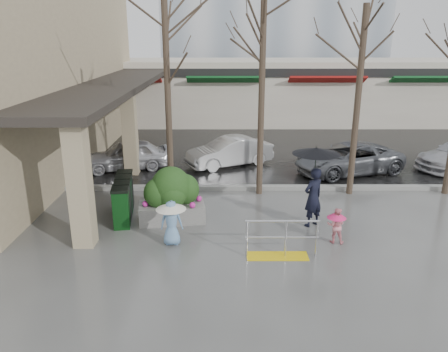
{
  "coord_description": "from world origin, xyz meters",
  "views": [
    {
      "loc": [
        -0.11,
        -11.39,
        5.49
      ],
      "look_at": [
        -0.09,
        1.62,
        1.3
      ],
      "focal_mm": 35.0,
      "sensor_mm": 36.0,
      "label": 1
    }
  ],
  "objects_px": {
    "car_b": "(229,152)",
    "car_c": "(348,158)",
    "car_a": "(126,155)",
    "news_boxes": "(124,198)",
    "handrail": "(280,243)",
    "child_blue": "(171,218)",
    "planter": "(172,195)",
    "tree_mideast": "(362,56)",
    "woman": "(314,179)",
    "tree_midwest": "(263,44)",
    "child_pink": "(336,223)",
    "tree_west": "(166,49)"
  },
  "relations": [
    {
      "from": "tree_mideast",
      "to": "child_pink",
      "type": "xyz_separation_m",
      "value": [
        -1.5,
        -3.98,
        -4.29
      ]
    },
    {
      "from": "tree_mideast",
      "to": "car_a",
      "type": "relative_size",
      "value": 1.76
    },
    {
      "from": "child_pink",
      "to": "news_boxes",
      "type": "height_order",
      "value": "news_boxes"
    },
    {
      "from": "car_a",
      "to": "news_boxes",
      "type": "bearing_deg",
      "value": -4.99
    },
    {
      "from": "news_boxes",
      "to": "car_a",
      "type": "relative_size",
      "value": 0.61
    },
    {
      "from": "woman",
      "to": "child_blue",
      "type": "xyz_separation_m",
      "value": [
        -4.08,
        -1.23,
        -0.7
      ]
    },
    {
      "from": "child_pink",
      "to": "car_c",
      "type": "xyz_separation_m",
      "value": [
        2.1,
        6.46,
        0.06
      ]
    },
    {
      "from": "tree_west",
      "to": "car_a",
      "type": "bearing_deg",
      "value": 126.75
    },
    {
      "from": "woman",
      "to": "car_c",
      "type": "distance_m",
      "value": 5.96
    },
    {
      "from": "child_pink",
      "to": "car_c",
      "type": "relative_size",
      "value": 0.22
    },
    {
      "from": "tree_west",
      "to": "child_blue",
      "type": "distance_m",
      "value": 5.95
    },
    {
      "from": "child_pink",
      "to": "car_b",
      "type": "relative_size",
      "value": 0.27
    },
    {
      "from": "tree_mideast",
      "to": "car_a",
      "type": "distance_m",
      "value": 10.18
    },
    {
      "from": "car_b",
      "to": "tree_mideast",
      "type": "bearing_deg",
      "value": 23.89
    },
    {
      "from": "car_c",
      "to": "planter",
      "type": "bearing_deg",
      "value": -72.05
    },
    {
      "from": "news_boxes",
      "to": "car_b",
      "type": "xyz_separation_m",
      "value": [
        3.42,
        5.69,
        0.01
      ]
    },
    {
      "from": "tree_midwest",
      "to": "car_b",
      "type": "bearing_deg",
      "value": 106.21
    },
    {
      "from": "tree_midwest",
      "to": "car_c",
      "type": "distance_m",
      "value": 6.52
    },
    {
      "from": "car_b",
      "to": "tree_midwest",
      "type": "bearing_deg",
      "value": -10.43
    },
    {
      "from": "handrail",
      "to": "tree_midwest",
      "type": "bearing_deg",
      "value": 91.91
    },
    {
      "from": "child_pink",
      "to": "car_a",
      "type": "bearing_deg",
      "value": -31.29
    },
    {
      "from": "tree_west",
      "to": "child_blue",
      "type": "relative_size",
      "value": 5.4
    },
    {
      "from": "tree_west",
      "to": "planter",
      "type": "xyz_separation_m",
      "value": [
        0.31,
        -2.45,
        -4.25
      ]
    },
    {
      "from": "car_b",
      "to": "car_c",
      "type": "height_order",
      "value": "same"
    },
    {
      "from": "woman",
      "to": "news_boxes",
      "type": "xyz_separation_m",
      "value": [
        -5.82,
        0.73,
        -0.86
      ]
    },
    {
      "from": "tree_midwest",
      "to": "car_a",
      "type": "xyz_separation_m",
      "value": [
        -5.46,
        3.02,
        -4.6
      ]
    },
    {
      "from": "tree_midwest",
      "to": "planter",
      "type": "height_order",
      "value": "tree_midwest"
    },
    {
      "from": "handrail",
      "to": "tree_mideast",
      "type": "bearing_deg",
      "value": 56.81
    },
    {
      "from": "tree_mideast",
      "to": "child_blue",
      "type": "relative_size",
      "value": 5.16
    },
    {
      "from": "car_a",
      "to": "woman",
      "type": "bearing_deg",
      "value": 33.3
    },
    {
      "from": "child_pink",
      "to": "planter",
      "type": "distance_m",
      "value": 4.94
    },
    {
      "from": "handrail",
      "to": "child_blue",
      "type": "relative_size",
      "value": 1.51
    },
    {
      "from": "child_blue",
      "to": "news_boxes",
      "type": "xyz_separation_m",
      "value": [
        -1.74,
        1.95,
        -0.15
      ]
    },
    {
      "from": "child_blue",
      "to": "car_a",
      "type": "distance_m",
      "value": 7.61
    },
    {
      "from": "child_blue",
      "to": "news_boxes",
      "type": "bearing_deg",
      "value": -48.84
    },
    {
      "from": "tree_west",
      "to": "child_pink",
      "type": "height_order",
      "value": "tree_west"
    },
    {
      "from": "woman",
      "to": "car_a",
      "type": "bearing_deg",
      "value": -73.71
    },
    {
      "from": "child_pink",
      "to": "car_c",
      "type": "distance_m",
      "value": 6.79
    },
    {
      "from": "tree_midwest",
      "to": "woman",
      "type": "relative_size",
      "value": 2.83
    },
    {
      "from": "handrail",
      "to": "tree_mideast",
      "type": "relative_size",
      "value": 0.29
    },
    {
      "from": "tree_mideast",
      "to": "child_pink",
      "type": "distance_m",
      "value": 6.04
    },
    {
      "from": "car_c",
      "to": "tree_west",
      "type": "bearing_deg",
      "value": -88.8
    },
    {
      "from": "child_pink",
      "to": "planter",
      "type": "xyz_separation_m",
      "value": [
        -4.69,
        1.53,
        0.26
      ]
    },
    {
      "from": "tree_midwest",
      "to": "car_b",
      "type": "height_order",
      "value": "tree_midwest"
    },
    {
      "from": "news_boxes",
      "to": "car_b",
      "type": "height_order",
      "value": "car_b"
    },
    {
      "from": "planter",
      "to": "car_c",
      "type": "height_order",
      "value": "planter"
    },
    {
      "from": "tree_midwest",
      "to": "news_boxes",
      "type": "bearing_deg",
      "value": -154.55
    },
    {
      "from": "child_pink",
      "to": "car_b",
      "type": "distance_m",
      "value": 8.07
    },
    {
      "from": "planter",
      "to": "tree_mideast",
      "type": "bearing_deg",
      "value": 21.61
    },
    {
      "from": "car_b",
      "to": "car_c",
      "type": "distance_m",
      "value": 5.06
    }
  ]
}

